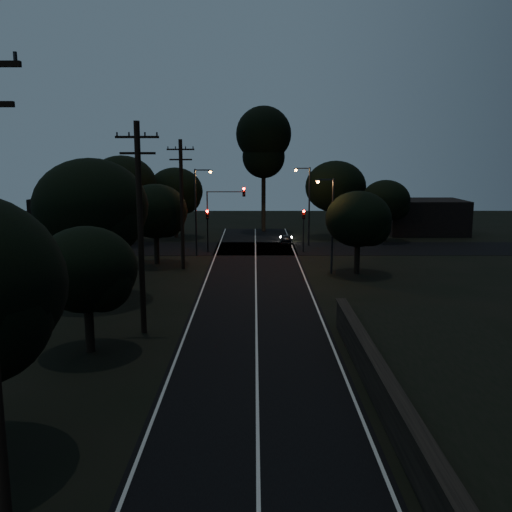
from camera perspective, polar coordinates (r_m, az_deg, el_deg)
name	(u,v)px	position (r m, az deg, el deg)	size (l,w,h in m)	color
ground	(258,501)	(17.02, 0.25, -23.28)	(160.00, 160.00, 0.00)	black
road_surface	(256,271)	(46.27, -0.03, -1.47)	(60.00, 70.00, 0.03)	black
retaining_wall	(496,428)	(20.84, 22.85, -15.54)	(6.93, 26.00, 1.60)	black
utility_pole_mid	(140,225)	(30.00, -11.50, 3.03)	(2.20, 0.30, 11.00)	black
utility_pole_far	(182,202)	(46.73, -7.44, 5.35)	(2.20, 0.30, 10.50)	black
tree_left_b	(89,272)	(27.76, -16.32, -1.54)	(4.77, 4.77, 6.07)	black
tree_left_c	(94,209)	(37.60, -15.85, 4.52)	(7.22, 7.22, 9.12)	black
tree_left_d	(158,213)	(49.02, -9.82, 4.30)	(5.42, 5.42, 6.87)	black
tree_far_nw	(177,192)	(64.79, -7.90, 6.32)	(6.19, 6.19, 7.85)	black
tree_far_w	(124,186)	(61.67, -13.03, 6.79)	(7.21, 7.21, 9.19)	black
tree_far_ne	(338,188)	(64.84, 8.18, 6.75)	(6.80, 6.80, 8.60)	black
tree_far_e	(388,202)	(62.94, 13.02, 5.31)	(5.20, 5.20, 6.60)	black
tree_right_a	(361,221)	(45.15, 10.44, 3.51)	(5.14, 5.14, 6.54)	black
tall_pine	(264,142)	(69.21, 0.77, 11.38)	(6.58, 6.58, 14.95)	black
building_left	(84,216)	(69.49, -16.84, 3.86)	(10.00, 8.00, 4.40)	black
building_right	(424,217)	(70.52, 16.44, 3.80)	(9.00, 7.00, 4.00)	black
signal_left	(207,223)	(54.76, -4.87, 3.32)	(0.28, 0.35, 4.10)	black
signal_right	(304,223)	(54.78, 4.78, 3.32)	(0.28, 0.35, 4.10)	black
signal_mast	(225,207)	(54.49, -3.13, 4.90)	(3.70, 0.35, 6.25)	black
streetlight_a	(198,206)	(52.66, -5.85, 5.00)	(1.66, 0.26, 8.00)	black
streetlight_b	(307,201)	(58.64, 5.16, 5.54)	(1.66, 0.26, 8.00)	black
streetlight_c	(330,219)	(44.87, 7.46, 3.69)	(1.46, 0.26, 7.50)	black
car	(286,239)	(59.77, 3.01, 1.68)	(1.23, 3.05, 1.04)	black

